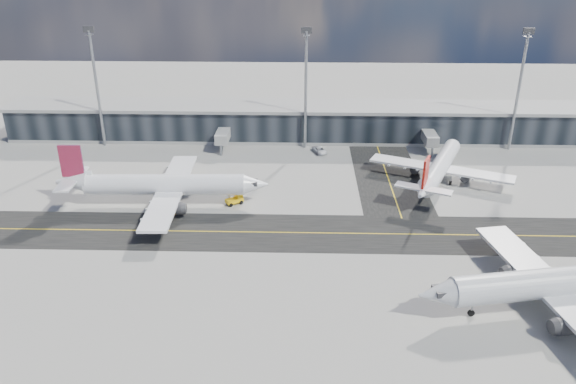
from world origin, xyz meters
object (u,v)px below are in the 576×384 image
airliner_af (162,185)px  airliner_redtail (440,167)px  baggage_tug (236,199)px  airliner_near (565,282)px  service_van (320,150)px

airliner_af → airliner_redtail: (55.91, 12.00, -0.52)m
baggage_tug → airliner_near: bearing=23.7°
baggage_tug → service_van: size_ratio=0.73×
airliner_near → baggage_tug: airliner_near is taller
airliner_redtail → service_van: (-24.67, 16.92, -2.78)m
airliner_af → service_van: 42.70m
airliner_near → service_van: 68.88m
airliner_redtail → baggage_tug: 43.45m
airliner_af → airliner_near: (63.63, -31.78, 0.15)m
service_van → airliner_redtail: bearing=-54.6°
airliner_near → service_van: airliner_near is taller
airliner_af → airliner_redtail: airliner_af is taller
airliner_near → baggage_tug: size_ratio=11.55×
baggage_tug → service_van: baggage_tug is taller
baggage_tug → airliner_af: bearing=-122.1°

